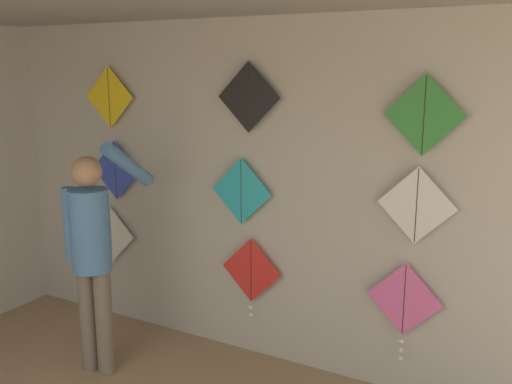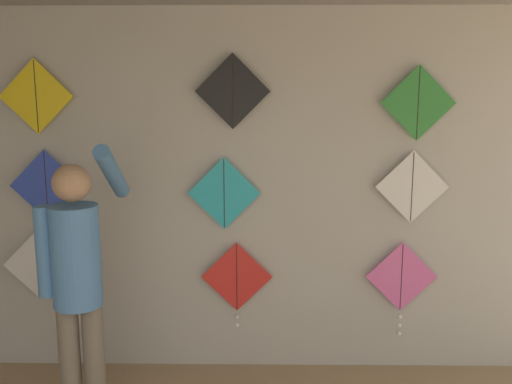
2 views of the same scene
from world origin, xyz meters
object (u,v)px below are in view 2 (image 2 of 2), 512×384
at_px(kite_0, 39,265).
at_px(kite_7, 233,91).
at_px(kite_5, 412,187).
at_px(kite_4, 224,193).
at_px(kite_6, 36,96).
at_px(kite_2, 401,282).
at_px(kite_8, 418,103).
at_px(shopkeeper, 78,274).
at_px(kite_1, 237,280).
at_px(kite_3, 46,186).

height_order(kite_0, kite_7, kite_7).
relative_size(kite_0, kite_5, 1.00).
xyz_separation_m(kite_0, kite_4, (1.45, 0.00, 0.57)).
height_order(kite_0, kite_6, kite_6).
relative_size(kite_2, kite_8, 1.38).
relative_size(shopkeeper, kite_1, 2.72).
distance_m(kite_7, kite_8, 1.36).
xyz_separation_m(shopkeeper, kite_4, (0.87, 0.81, 0.37)).
height_order(kite_3, kite_6, kite_6).
xyz_separation_m(shopkeeper, kite_7, (0.94, 0.81, 1.13)).
height_order(kite_3, kite_7, kite_7).
bearing_deg(kite_6, kite_7, 0.00).
height_order(kite_3, kite_4, kite_3).
bearing_deg(kite_0, kite_6, 0.00).
relative_size(kite_2, kite_4, 1.38).
distance_m(kite_1, kite_3, 1.62).
bearing_deg(kite_5, kite_0, 180.00).
xyz_separation_m(shopkeeper, kite_5, (2.29, 0.81, 0.42)).
xyz_separation_m(kite_3, kite_8, (2.78, 0.00, 0.62)).
distance_m(kite_6, kite_8, 2.80).
xyz_separation_m(kite_1, kite_8, (1.34, 0.00, 1.36)).
xyz_separation_m(kite_7, kite_8, (1.36, 0.00, -0.08)).
xyz_separation_m(kite_1, kite_4, (-0.09, 0.00, 0.69)).
bearing_deg(shopkeeper, kite_6, 113.99).
bearing_deg(kite_8, shopkeeper, -160.67).
distance_m(kite_0, kite_3, 0.64).
height_order(kite_6, kite_7, kite_7).
relative_size(kite_3, kite_6, 1.00).
xyz_separation_m(kite_2, kite_3, (-2.72, 0.00, 0.75)).
distance_m(kite_4, kite_7, 0.76).
relative_size(kite_0, kite_1, 0.80).
bearing_deg(kite_7, kite_8, 0.00).
bearing_deg(kite_2, kite_5, 1.23).
xyz_separation_m(kite_1, kite_3, (-1.44, 0.00, 0.74)).
distance_m(kite_2, kite_5, 0.75).
xyz_separation_m(shopkeeper, kite_0, (-0.58, 0.81, -0.21)).
distance_m(kite_3, kite_4, 1.35).
xyz_separation_m(kite_6, kite_7, (1.45, 0.00, 0.04)).
distance_m(kite_2, kite_3, 2.82).
bearing_deg(kite_0, kite_8, 0.00).
bearing_deg(kite_2, shopkeeper, -160.22).
distance_m(kite_0, kite_8, 3.14).
xyz_separation_m(kite_3, kite_5, (2.76, 0.00, -0.00)).
xyz_separation_m(shopkeeper, kite_8, (2.30, 0.81, 1.04)).
distance_m(kite_1, kite_8, 1.91).
bearing_deg(kite_3, shopkeeper, -59.55).
bearing_deg(kite_1, kite_3, 179.97).
relative_size(kite_2, kite_3, 1.38).
distance_m(shopkeeper, kite_5, 2.46).
bearing_deg(kite_1, kite_2, -0.01).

